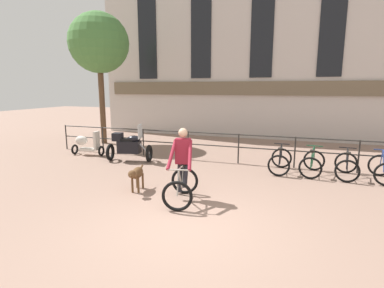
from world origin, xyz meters
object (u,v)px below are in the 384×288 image
at_px(parked_bicycle_near_lamp, 280,161).
at_px(parked_bicycle_mid_right, 347,166).
at_px(parked_motorcycle, 129,146).
at_px(dog, 136,174).
at_px(parked_bicycle_far_end, 383,169).
at_px(parked_bicycle_mid_left, 312,163).
at_px(cyclist_with_bike, 182,169).
at_px(parked_scooter, 87,144).

distance_m(parked_bicycle_near_lamp, parked_bicycle_mid_right, 1.89).
bearing_deg(parked_motorcycle, parked_bicycle_mid_right, -98.82).
bearing_deg(parked_bicycle_near_lamp, dog, 44.18).
distance_m(parked_motorcycle, parked_bicycle_far_end, 8.08).
relative_size(parked_bicycle_mid_left, parked_bicycle_far_end, 1.04).
bearing_deg(parked_bicycle_far_end, parked_bicycle_mid_right, 3.34).
relative_size(parked_motorcycle, parked_bicycle_far_end, 1.46).
xyz_separation_m(parked_motorcycle, parked_bicycle_near_lamp, (5.24, 0.36, -0.20)).
relative_size(dog, parked_motorcycle, 0.59).
xyz_separation_m(parked_motorcycle, parked_bicycle_mid_left, (6.18, 0.36, -0.20)).
distance_m(parked_bicycle_mid_left, parked_bicycle_far_end, 1.89).
relative_size(cyclist_with_bike, parked_bicycle_mid_left, 1.43).
bearing_deg(parked_bicycle_far_end, parked_bicycle_near_lamp, 3.34).
xyz_separation_m(dog, parked_bicycle_mid_right, (5.25, 3.10, -0.10)).
height_order(dog, parked_scooter, parked_scooter).
xyz_separation_m(dog, parked_bicycle_far_end, (6.20, 3.10, -0.10)).
bearing_deg(parked_bicycle_near_lamp, parked_bicycle_mid_right, -178.46).
bearing_deg(parked_bicycle_mid_left, dog, 43.84).
height_order(parked_bicycle_mid_left, parked_bicycle_mid_right, same).
height_order(dog, parked_bicycle_far_end, parked_bicycle_far_end).
bearing_deg(parked_motorcycle, cyclist_with_bike, -144.10).
height_order(cyclist_with_bike, dog, cyclist_with_bike).
bearing_deg(parked_bicycle_far_end, dog, 29.92).
bearing_deg(parked_bicycle_far_end, cyclist_with_bike, 37.16).
distance_m(parked_bicycle_near_lamp, parked_scooter, 7.35).
bearing_deg(parked_bicycle_mid_left, parked_motorcycle, 11.47).
bearing_deg(parked_scooter, parked_bicycle_mid_left, -94.11).
xyz_separation_m(dog, parked_bicycle_near_lamp, (3.37, 3.10, -0.10)).
bearing_deg(parked_bicycle_mid_left, parked_bicycle_mid_right, -171.90).
relative_size(parked_bicycle_near_lamp, parked_scooter, 0.86).
relative_size(parked_bicycle_near_lamp, parked_bicycle_mid_right, 0.96).
height_order(parked_bicycle_near_lamp, parked_bicycle_mid_right, same).
bearing_deg(dog, parked_bicycle_far_end, 15.40).
bearing_deg(parked_bicycle_near_lamp, parked_bicycle_far_end, -178.47).
height_order(cyclist_with_bike, parked_scooter, cyclist_with_bike).
bearing_deg(parked_bicycle_mid_right, dog, 36.36).
distance_m(parked_motorcycle, parked_bicycle_near_lamp, 5.25).
xyz_separation_m(cyclist_with_bike, parked_bicycle_mid_right, (3.94, 3.27, -0.41)).
xyz_separation_m(parked_bicycle_near_lamp, parked_bicycle_far_end, (2.83, 0.00, 0.00)).
distance_m(parked_motorcycle, parked_bicycle_mid_left, 6.19).
relative_size(parked_motorcycle, parked_scooter, 1.28).
bearing_deg(parked_bicycle_mid_left, cyclist_with_bike, 55.63).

